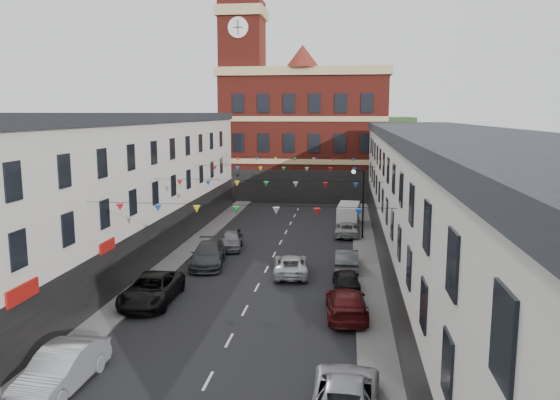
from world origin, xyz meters
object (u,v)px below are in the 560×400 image
at_px(car_left_d, 208,255).
at_px(car_right_e, 347,260).
at_px(car_right_f, 347,229).
at_px(car_right_d, 347,280).
at_px(car_left_c, 152,289).
at_px(street_lamp, 360,194).
at_px(white_van, 348,216).
at_px(car_right_c, 346,303).
at_px(pedestrian, 239,239).
at_px(car_left_b, 62,369).
at_px(car_left_e, 232,240).
at_px(moving_car, 291,265).
at_px(car_right_b, 345,394).

bearing_deg(car_left_d, car_right_e, -6.26).
bearing_deg(car_right_f, car_right_d, 90.79).
height_order(car_left_c, car_left_d, car_left_d).
xyz_separation_m(street_lamp, car_right_f, (-1.05, 1.05, -3.27)).
distance_m(street_lamp, car_left_c, 21.38).
bearing_deg(car_right_e, car_left_c, 36.04).
relative_size(car_left_c, car_right_d, 1.43).
bearing_deg(car_right_f, white_van, -90.61).
height_order(car_right_c, car_right_d, car_right_c).
bearing_deg(car_left_c, car_right_c, -5.97).
distance_m(car_left_d, car_right_c, 13.00).
relative_size(car_right_e, pedestrian, 2.71).
xyz_separation_m(car_right_d, car_right_e, (0.00, 4.43, 0.05)).
height_order(street_lamp, car_left_b, street_lamp).
xyz_separation_m(car_left_d, car_right_d, (9.72, -4.27, -0.12)).
bearing_deg(car_right_d, white_van, -93.89).
xyz_separation_m(car_left_e, moving_car, (5.40, -6.41, -0.04)).
xyz_separation_m(car_left_b, car_right_f, (11.00, 28.33, -0.19)).
relative_size(car_left_c, car_left_e, 1.36).
xyz_separation_m(car_right_e, pedestrian, (-8.50, 4.82, 0.09)).
bearing_deg(pedestrian, white_van, 50.38).
xyz_separation_m(car_right_b, pedestrian, (-8.50, 23.11, 0.08)).
bearing_deg(car_right_e, car_right_b, 90.07).
bearing_deg(car_right_d, street_lamp, -97.93).
distance_m(car_left_d, car_right_d, 10.62).
distance_m(car_left_e, car_right_d, 12.94).
bearing_deg(car_left_b, car_right_e, 60.52).
distance_m(car_left_e, pedestrian, 0.61).
relative_size(car_right_d, car_right_f, 0.87).
relative_size(car_left_d, car_right_d, 1.39).
distance_m(car_left_b, car_right_f, 30.39).
bearing_deg(car_left_d, street_lamp, 34.38).
height_order(car_left_c, car_right_d, car_left_c).
distance_m(car_left_e, car_right_c, 16.33).
distance_m(car_right_d, pedestrian, 12.56).
distance_m(car_right_b, car_right_d, 13.86).
distance_m(car_right_c, moving_car, 8.05).
distance_m(car_right_b, car_right_f, 28.73).
distance_m(car_right_b, white_van, 32.84).
xyz_separation_m(car_left_e, car_right_d, (9.10, -9.20, -0.04)).
distance_m(street_lamp, car_right_c, 18.49).
relative_size(street_lamp, car_right_d, 1.52).
height_order(car_left_c, car_right_c, car_left_c).
bearing_deg(pedestrian, car_right_d, -45.56).
relative_size(car_right_d, pedestrian, 2.44).
height_order(car_left_e, car_right_f, car_left_e).
relative_size(car_left_d, car_right_b, 1.04).
bearing_deg(car_right_e, street_lamp, -96.31).
relative_size(car_left_e, car_right_e, 0.95).
bearing_deg(moving_car, car_left_d, -19.90).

